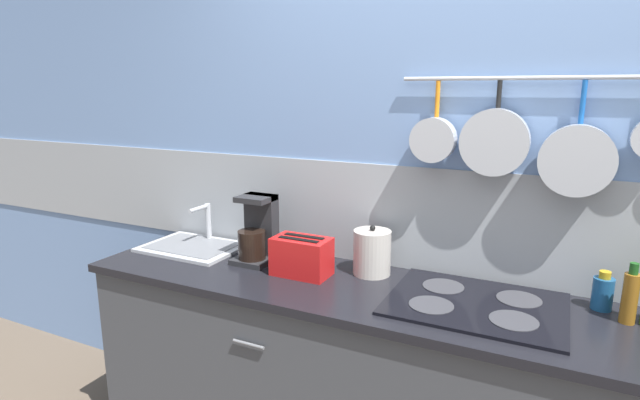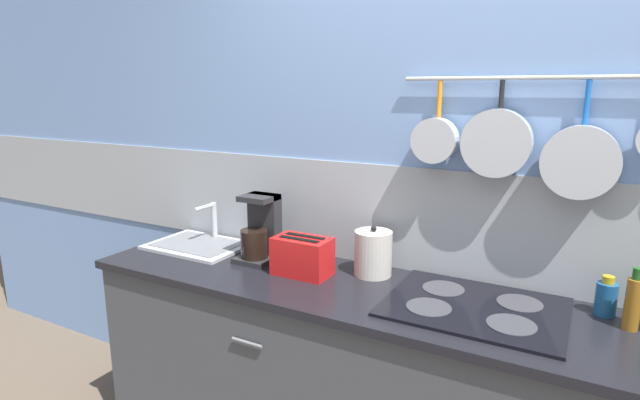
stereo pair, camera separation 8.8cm
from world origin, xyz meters
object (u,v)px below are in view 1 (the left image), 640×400
kettle (372,252)px  bottle_hot_sauce (630,297)px  coffee_maker (257,234)px  toaster (302,256)px  bottle_sesame_oil (603,292)px

kettle → bottle_hot_sauce: size_ratio=1.01×
coffee_maker → toaster: coffee_maker is taller
kettle → bottle_sesame_oil: bearing=2.4°
kettle → bottle_sesame_oil: size_ratio=1.51×
toaster → coffee_maker: bearing=165.0°
bottle_hot_sauce → toaster: bearing=-175.6°
kettle → bottle_sesame_oil: 0.86m
coffee_maker → kettle: 0.53m
coffee_maker → bottle_hot_sauce: 1.46m
coffee_maker → kettle: coffee_maker is taller
bottle_hot_sauce → kettle: bearing=177.1°
coffee_maker → kettle: size_ratio=1.42×
coffee_maker → kettle: (0.53, 0.07, -0.03)m
toaster → bottle_sesame_oil: toaster is taller
bottle_sesame_oil → coffee_maker: bearing=-175.7°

